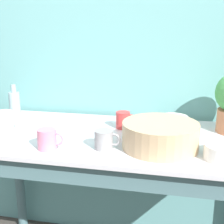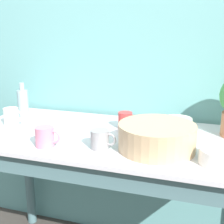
% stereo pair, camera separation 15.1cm
% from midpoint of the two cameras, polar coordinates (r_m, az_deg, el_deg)
% --- Properties ---
extents(wall_back, '(6.00, 0.05, 2.40)m').
position_cam_midpoint_polar(wall_back, '(1.85, 0.23, 10.73)').
color(wall_back, '#609E9E').
rests_on(wall_back, ground_plane).
extents(counter_table, '(1.49, 0.69, 0.83)m').
position_cam_midpoint_polar(counter_table, '(1.58, -2.99, -9.88)').
color(counter_table, slate).
rests_on(counter_table, ground_plane).
extents(bowl_wash_large, '(0.34, 0.34, 0.12)m').
position_cam_midpoint_polar(bowl_wash_large, '(1.38, 5.73, -4.31)').
color(bowl_wash_large, tan).
rests_on(bowl_wash_large, counter_table).
extents(bottle_tall, '(0.06, 0.06, 0.20)m').
position_cam_midpoint_polar(bottle_tall, '(1.89, -19.57, 1.18)').
color(bottle_tall, '#93B2BC').
rests_on(bottle_tall, counter_table).
extents(mug_white, '(0.12, 0.08, 0.09)m').
position_cam_midpoint_polar(mug_white, '(1.75, -21.26, -1.35)').
color(mug_white, white).
rests_on(mug_white, counter_table).
extents(mug_pink, '(0.12, 0.08, 0.09)m').
position_cam_midpoint_polar(mug_pink, '(1.41, -14.75, -4.88)').
color(mug_pink, pink).
rests_on(mug_pink, counter_table).
extents(mug_grey, '(0.11, 0.08, 0.08)m').
position_cam_midpoint_polar(mug_grey, '(1.37, -4.56, -5.13)').
color(mug_grey, gray).
rests_on(mug_grey, counter_table).
extents(mug_red, '(0.11, 0.07, 0.09)m').
position_cam_midpoint_polar(mug_red, '(1.63, -0.52, -1.53)').
color(mug_red, '#C63838').
rests_on(mug_red, counter_table).
extents(bowl_small_cream, '(0.16, 0.16, 0.06)m').
position_cam_midpoint_polar(bowl_small_cream, '(1.68, 8.65, -1.79)').
color(bowl_small_cream, beige).
rests_on(bowl_small_cream, counter_table).
extents(tray_board, '(0.23, 0.18, 0.02)m').
position_cam_midpoint_polar(tray_board, '(1.73, -10.08, -2.06)').
color(tray_board, beige).
rests_on(tray_board, counter_table).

